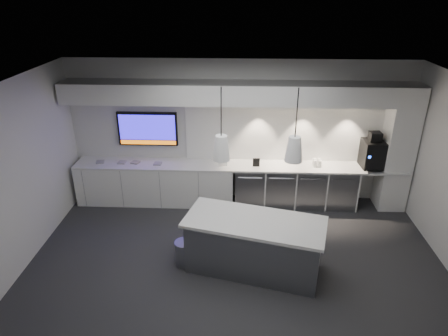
{
  "coord_description": "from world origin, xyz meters",
  "views": [
    {
      "loc": [
        0.05,
        -5.37,
        4.29
      ],
      "look_at": [
        -0.24,
        1.1,
        1.31
      ],
      "focal_mm": 32.0,
      "sensor_mm": 36.0,
      "label": 1
    }
  ],
  "objects_px": {
    "island": "(254,245)",
    "bin": "(184,253)",
    "coffee_machine": "(372,153)",
    "wall_tv": "(148,129)"
  },
  "relations": [
    {
      "from": "coffee_machine",
      "to": "bin",
      "type": "bearing_deg",
      "value": -151.68
    },
    {
      "from": "island",
      "to": "bin",
      "type": "xyz_separation_m",
      "value": [
        -1.15,
        0.07,
        -0.25
      ]
    },
    {
      "from": "wall_tv",
      "to": "coffee_machine",
      "type": "relative_size",
      "value": 1.68
    },
    {
      "from": "wall_tv",
      "to": "bin",
      "type": "xyz_separation_m",
      "value": [
        1.04,
        -2.4,
        -1.34
      ]
    },
    {
      "from": "island",
      "to": "wall_tv",
      "type": "bearing_deg",
      "value": 145.9
    },
    {
      "from": "island",
      "to": "coffee_machine",
      "type": "distance_m",
      "value": 3.37
    },
    {
      "from": "island",
      "to": "bin",
      "type": "height_order",
      "value": "island"
    },
    {
      "from": "wall_tv",
      "to": "bin",
      "type": "relative_size",
      "value": 2.85
    },
    {
      "from": "island",
      "to": "coffee_machine",
      "type": "bearing_deg",
      "value": 56.93
    },
    {
      "from": "bin",
      "to": "coffee_machine",
      "type": "bearing_deg",
      "value": 31.05
    }
  ]
}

